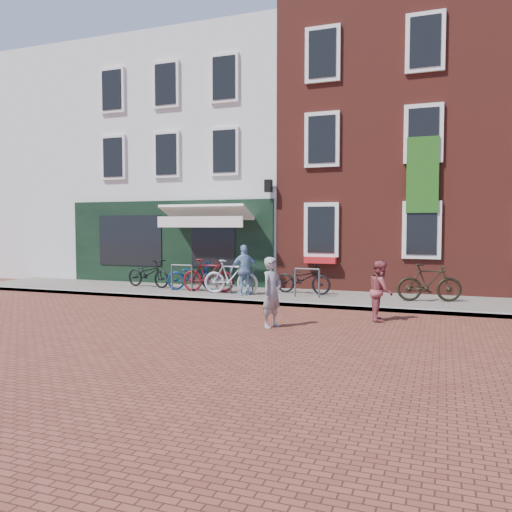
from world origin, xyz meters
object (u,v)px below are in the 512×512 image
(bicycle_0, at_px, (148,273))
(bicycle_3, at_px, (231,277))
(boy, at_px, (381,291))
(cafe_person, at_px, (245,270))
(bicycle_2, at_px, (194,276))
(bicycle_4, at_px, (303,278))
(bicycle_1, at_px, (208,275))
(bicycle_5, at_px, (429,283))
(woman, at_px, (272,292))

(bicycle_0, xyz_separation_m, bicycle_3, (3.21, -0.59, 0.05))
(boy, distance_m, cafe_person, 4.69)
(bicycle_3, bearing_deg, bicycle_0, 74.64)
(bicycle_2, relative_size, bicycle_3, 1.03)
(bicycle_4, bearing_deg, boy, -133.17)
(boy, relative_size, bicycle_4, 0.78)
(bicycle_1, relative_size, bicycle_3, 1.00)
(bicycle_3, relative_size, bicycle_5, 1.00)
(cafe_person, distance_m, bicycle_1, 1.37)
(woman, bearing_deg, boy, -32.02)
(bicycle_2, xyz_separation_m, bicycle_5, (7.02, 0.00, 0.05))
(cafe_person, xyz_separation_m, bicycle_1, (-1.32, 0.28, -0.23))
(bicycle_5, bearing_deg, bicycle_3, 80.89)
(cafe_person, height_order, bicycle_5, cafe_person)
(bicycle_1, bearing_deg, bicycle_4, -81.31)
(boy, distance_m, bicycle_5, 2.88)
(woman, height_order, bicycle_4, woman)
(boy, relative_size, bicycle_3, 0.80)
(bicycle_1, height_order, bicycle_5, same)
(woman, bearing_deg, bicycle_4, 27.66)
(bicycle_0, xyz_separation_m, bicycle_4, (5.21, 0.20, 0.00))
(cafe_person, height_order, bicycle_3, cafe_person)
(bicycle_3, bearing_deg, woman, -151.38)
(bicycle_0, bearing_deg, bicycle_3, -90.32)
(woman, relative_size, boy, 1.09)
(bicycle_2, bearing_deg, bicycle_5, -100.37)
(bicycle_4, height_order, bicycle_5, bicycle_5)
(bicycle_1, xyz_separation_m, bicycle_2, (-0.61, 0.23, -0.05))
(bicycle_2, bearing_deg, boy, -124.50)
(woman, relative_size, bicycle_2, 0.85)
(bicycle_0, relative_size, bicycle_1, 1.03)
(bicycle_1, xyz_separation_m, bicycle_4, (2.84, 0.61, -0.05))
(cafe_person, relative_size, bicycle_5, 0.88)
(bicycle_3, height_order, bicycle_5, same)
(boy, bearing_deg, bicycle_1, 55.41)
(cafe_person, bearing_deg, bicycle_2, -56.17)
(bicycle_3, bearing_deg, bicycle_4, -73.74)
(boy, bearing_deg, cafe_person, 51.88)
(woman, height_order, cafe_person, cafe_person)
(bicycle_5, bearing_deg, woman, 131.68)
(boy, height_order, bicycle_4, boy)
(cafe_person, relative_size, bicycle_3, 0.88)
(bicycle_3, bearing_deg, bicycle_5, -90.89)
(bicycle_2, bearing_deg, bicycle_1, -120.69)
(woman, bearing_deg, bicycle_0, 73.05)
(boy, height_order, cafe_person, cafe_person)
(cafe_person, xyz_separation_m, bicycle_4, (1.52, 0.89, -0.28))
(bicycle_2, relative_size, bicycle_5, 1.03)
(boy, bearing_deg, bicycle_2, 55.82)
(bicycle_4, bearing_deg, cafe_person, 127.00)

